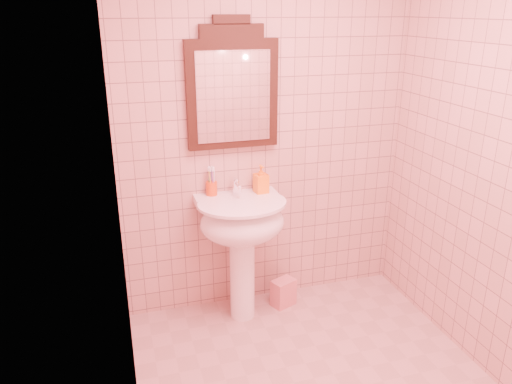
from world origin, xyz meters
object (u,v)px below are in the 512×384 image
object	(u,v)px
mirror	(232,89)
soap_dispenser	(261,179)
pedestal_sink	(242,230)
toothbrush_cup	(212,188)
towel	(283,293)

from	to	relation	value
mirror	soap_dispenser	size ratio (longest dim) A/B	4.32
pedestal_sink	toothbrush_cup	world-z (taller)	toothbrush_cup
pedestal_sink	towel	bearing A→B (deg)	8.93
toothbrush_cup	towel	bearing A→B (deg)	-14.76
pedestal_sink	mirror	world-z (taller)	mirror
pedestal_sink	towel	distance (m)	0.65
towel	soap_dispenser	bearing A→B (deg)	151.22
soap_dispenser	towel	size ratio (longest dim) A/B	0.95
pedestal_sink	toothbrush_cup	size ratio (longest dim) A/B	5.02
pedestal_sink	towel	world-z (taller)	pedestal_sink
toothbrush_cup	soap_dispenser	distance (m)	0.34
pedestal_sink	soap_dispenser	distance (m)	0.37
soap_dispenser	pedestal_sink	bearing A→B (deg)	-148.92
mirror	toothbrush_cup	bearing A→B (deg)	-171.12
toothbrush_cup	towel	size ratio (longest dim) A/B	0.86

